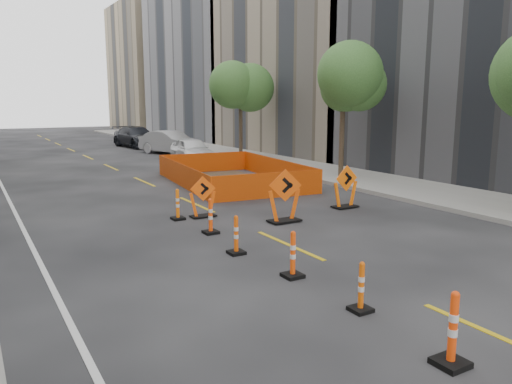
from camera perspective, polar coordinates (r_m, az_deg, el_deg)
ground_plane at (r=10.21m, az=16.70°, el=-11.33°), size 140.00×140.00×0.00m
sidewalk_right at (r=24.68m, az=10.70°, el=1.73°), size 4.00×90.00×0.15m
bld_right_c at (r=38.74m, az=8.49°, el=15.13°), size 12.00×16.00×14.00m
bld_right_d at (r=52.80m, az=-3.14°, el=17.19°), size 12.00×18.00×20.00m
bld_right_e at (r=69.42m, az=-10.30°, el=13.74°), size 12.00×14.00×16.00m
tree_r_b at (r=24.03m, az=9.96°, el=12.17°), size 2.80×2.80×5.95m
tree_r_c at (r=32.33m, az=-1.79°, el=11.81°), size 2.80×2.80×5.95m
channelizer_1 at (r=7.74m, az=21.59°, el=-14.34°), size 0.44×0.44×1.12m
channelizer_2 at (r=9.17m, az=11.94°, el=-10.53°), size 0.36×0.36×0.93m
channelizer_3 at (r=10.64m, az=4.23°, el=-7.11°), size 0.40×0.40×1.02m
channelizer_4 at (r=12.21m, az=-2.29°, el=-4.91°), size 0.38×0.38×0.97m
channelizer_5 at (r=14.11m, az=-5.22°, el=-2.75°), size 0.40×0.40×1.02m
channelizer_6 at (r=15.90m, az=-8.95°, el=-1.40°), size 0.39×0.39×0.99m
chevron_sign_left at (r=16.10m, az=-6.12°, el=-0.54°), size 1.00×0.74×1.34m
chevron_sign_center at (r=15.33m, az=3.27°, el=-0.43°), size 1.29×1.06×1.67m
chevron_sign_right at (r=17.68m, az=10.20°, el=0.61°), size 1.02×0.62×1.51m
safety_fence at (r=22.80m, az=-2.83°, el=2.27°), size 5.56×8.47×1.00m
parked_car_near at (r=30.82m, az=-7.33°, el=4.79°), size 2.12×4.56×1.51m
parked_car_mid at (r=35.96m, az=-9.75°, el=5.61°), size 3.50×5.26×1.64m
parked_car_far at (r=41.91m, az=-13.47°, el=6.14°), size 2.99×5.95×1.66m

